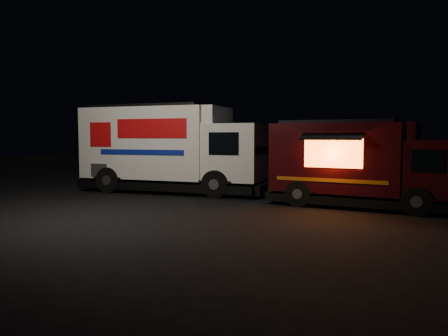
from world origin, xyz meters
TOP-DOWN VIEW (x-y plane):
  - ground at (0.00, 0.00)m, footprint 80.00×80.00m
  - white_truck at (-2.64, 2.52)m, footprint 8.15×4.57m
  - red_truck at (4.80, 3.04)m, footprint 6.11×2.81m

SIDE VIEW (x-z plane):
  - ground at x=0.00m, z-range 0.00..0.00m
  - red_truck at x=4.80m, z-range 0.00..2.75m
  - white_truck at x=-2.64m, z-range 0.00..3.50m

